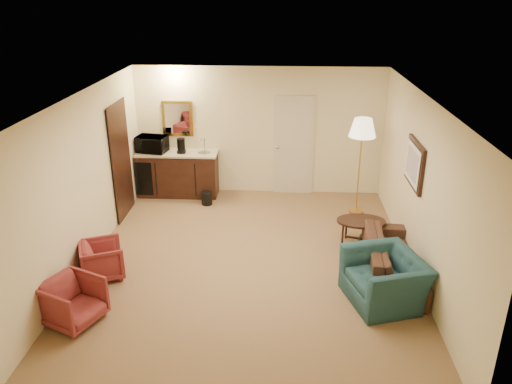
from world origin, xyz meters
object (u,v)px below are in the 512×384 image
wetbar_cabinet (178,173)px  sofa (393,253)px  floor_lamp (359,167)px  waste_bin (207,198)px  microwave (152,142)px  coffee_table (360,233)px  rose_chair_far (72,300)px  rose_chair_near (102,258)px  teal_armchair (385,271)px  coffee_maker (181,146)px

wetbar_cabinet → sofa: wetbar_cabinet is taller
floor_lamp → waste_bin: floor_lamp is taller
microwave → coffee_table: bearing=-17.3°
coffee_table → microwave: microwave is taller
wetbar_cabinet → coffee_table: size_ratio=2.04×
rose_chair_far → coffee_table: 4.57m
rose_chair_near → rose_chair_far: 1.10m
wetbar_cabinet → floor_lamp: (3.56, -0.70, 0.47)m
teal_armchair → rose_chair_far: size_ratio=1.57×
wetbar_cabinet → waste_bin: wetbar_cabinet is taller
waste_bin → teal_armchair: bearing=-47.2°
rose_chair_near → waste_bin: bearing=-46.4°
wetbar_cabinet → floor_lamp: size_ratio=0.89×
rose_chair_far → microwave: size_ratio=1.13×
coffee_table → teal_armchair: bearing=-86.4°
sofa → microwave: size_ratio=3.28×
wetbar_cabinet → microwave: size_ratio=2.77×
wetbar_cabinet → rose_chair_far: bearing=-96.6°
waste_bin → rose_chair_far: bearing=-106.7°
sofa → microwave: microwave is taller
wetbar_cabinet → waste_bin: size_ratio=6.16×
coffee_maker → rose_chair_far: bearing=-104.2°
rose_chair_far → floor_lamp: floor_lamp is taller
coffee_maker → teal_armchair: bearing=-52.2°
floor_lamp → microwave: (-4.06, 0.70, 0.20)m
teal_armchair → rose_chair_far: teal_armchair is taller
wetbar_cabinet → coffee_table: wetbar_cabinet is taller
teal_armchair → waste_bin: 4.28m
rose_chair_far → coffee_maker: bearing=16.1°
coffee_table → waste_bin: coffee_table is taller
waste_bin → microwave: 1.59m
coffee_maker → sofa: bearing=-44.4°
rose_chair_near → rose_chair_far: size_ratio=0.91×
coffee_maker → coffee_table: bearing=-36.9°
coffee_table → coffee_maker: (-3.35, 1.99, 0.84)m
sofa → rose_chair_far: sofa is taller
waste_bin → microwave: microwave is taller
teal_armchair → coffee_maker: size_ratio=3.47×
floor_lamp → coffee_maker: floor_lamp is taller
sofa → coffee_table: (-0.35, 0.92, -0.15)m
teal_armchair → waste_bin: size_ratio=3.93×
rose_chair_far → floor_lamp: (4.06, 3.62, 0.59)m
sofa → coffee_maker: coffee_maker is taller
rose_chair_near → microwave: size_ratio=1.03×
floor_lamp → coffee_maker: bearing=169.2°
teal_armchair → rose_chair_near: teal_armchair is taller
waste_bin → microwave: size_ratio=0.45×
sofa → coffee_maker: 4.75m
wetbar_cabinet → rose_chair_far: size_ratio=2.46×
teal_armchair → wetbar_cabinet: bearing=-152.9°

